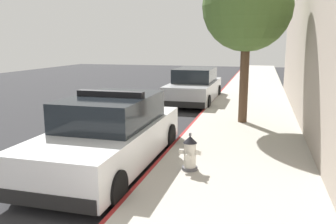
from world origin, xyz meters
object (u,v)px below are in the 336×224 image
at_px(police_cruiser, 110,134).
at_px(parked_car_silver_ahead, 195,86).
at_px(fire_hydrant, 190,153).
at_px(street_tree, 247,7).

height_order(police_cruiser, parked_car_silver_ahead, police_cruiser).
distance_m(fire_hydrant, street_tree, 5.77).
bearing_deg(street_tree, parked_car_silver_ahead, 119.63).
relative_size(police_cruiser, fire_hydrant, 6.37).
bearing_deg(police_cruiser, fire_hydrant, -4.88).
relative_size(parked_car_silver_ahead, street_tree, 0.97).
xyz_separation_m(parked_car_silver_ahead, fire_hydrant, (1.63, -8.92, -0.22)).
bearing_deg(police_cruiser, street_tree, 60.79).
height_order(parked_car_silver_ahead, fire_hydrant, parked_car_silver_ahead).
relative_size(police_cruiser, parked_car_silver_ahead, 1.00).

